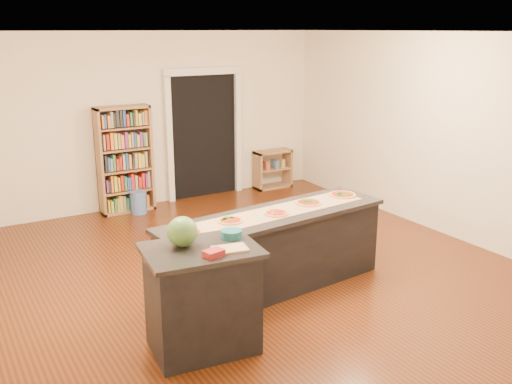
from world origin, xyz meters
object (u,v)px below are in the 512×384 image
side_counter (202,299)px  watermelon (182,232)px  kitchen_island (274,251)px  low_shelf (273,169)px  waste_bin (139,202)px  bookshelf (125,160)px

side_counter → watermelon: (-0.12, 0.12, 0.62)m
kitchen_island → low_shelf: kitchen_island is taller
watermelon → waste_bin: bearing=76.5°
side_counter → waste_bin: bearing=85.3°
kitchen_island → low_shelf: (2.27, 3.61, -0.10)m
bookshelf → watermelon: bearing=-101.4°
bookshelf → waste_bin: bookshelf is taller
bookshelf → low_shelf: size_ratio=2.43×
low_shelf → waste_bin: low_shelf is taller
bookshelf → watermelon: bookshelf is taller
low_shelf → waste_bin: 2.66m
low_shelf → watermelon: 5.60m
bookshelf → waste_bin: bearing=-63.2°
waste_bin → watermelon: 4.22m
side_counter → watermelon: size_ratio=3.67×
bookshelf → waste_bin: 0.71m
waste_bin → watermelon: size_ratio=1.34×
low_shelf → watermelon: (-3.61, -4.22, 0.78)m
side_counter → low_shelf: bearing=58.0°
watermelon → low_shelf: bearing=49.5°
bookshelf → side_counter: bearing=-99.6°
kitchen_island → watermelon: 1.62m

